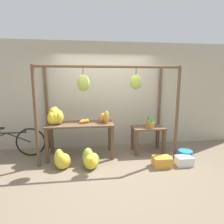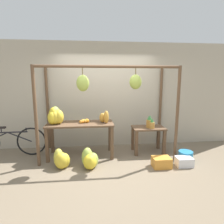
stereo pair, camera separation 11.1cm
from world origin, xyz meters
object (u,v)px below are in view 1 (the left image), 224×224
(banana_pile_ground_left, at_px, (62,160))
(fruit_crate_purple, at_px, (184,161))
(banana_pile_ground_right, at_px, (91,160))
(parked_bicycle, at_px, (7,142))
(papaya_pile, at_px, (105,117))
(fruit_crate_white, at_px, (162,162))
(blue_bucket, at_px, (185,155))
(orange_pile, at_px, (84,121))
(pineapple_cluster, at_px, (150,123))
(banana_pile_on_table, at_px, (55,117))

(banana_pile_ground_left, distance_m, fruit_crate_purple, 2.61)
(banana_pile_ground_right, xyz_separation_m, parked_bicycle, (-1.95, 0.82, 0.18))
(papaya_pile, bearing_deg, banana_pile_ground_left, -149.54)
(fruit_crate_white, bearing_deg, papaya_pile, 147.31)
(blue_bucket, distance_m, parked_bicycle, 4.18)
(fruit_crate_white, xyz_separation_m, fruit_crate_purple, (0.50, 0.00, -0.01))
(blue_bucket, bearing_deg, orange_pile, 166.55)
(pineapple_cluster, xyz_separation_m, parked_bicycle, (-3.43, 0.16, -0.42))
(papaya_pile, bearing_deg, fruit_crate_white, -32.69)
(pineapple_cluster, xyz_separation_m, blue_bucket, (0.68, -0.54, -0.67))
(pineapple_cluster, relative_size, fruit_crate_purple, 0.92)
(banana_pile_ground_right, xyz_separation_m, papaya_pile, (0.35, 0.61, 0.77))
(papaya_pile, distance_m, fruit_crate_purple, 2.00)
(fruit_crate_purple, bearing_deg, banana_pile_ground_left, 175.95)
(blue_bucket, distance_m, papaya_pile, 2.06)
(banana_pile_on_table, bearing_deg, pineapple_cluster, 0.88)
(orange_pile, xyz_separation_m, fruit_crate_purple, (2.13, -0.79, -0.76))
(pineapple_cluster, distance_m, banana_pile_ground_left, 2.24)
(banana_pile_ground_right, relative_size, fruit_crate_white, 1.23)
(banana_pile_on_table, relative_size, parked_bicycle, 0.24)
(banana_pile_on_table, bearing_deg, fruit_crate_white, -18.14)
(banana_pile_on_table, xyz_separation_m, pineapple_cluster, (2.26, 0.03, -0.22))
(parked_bicycle, bearing_deg, fruit_crate_white, -15.35)
(banana_pile_on_table, relative_size, blue_bucket, 1.35)
(orange_pile, bearing_deg, banana_pile_ground_right, -79.68)
(parked_bicycle, distance_m, fruit_crate_purple, 4.08)
(parked_bicycle, relative_size, papaya_pile, 5.92)
(banana_pile_on_table, bearing_deg, banana_pile_ground_right, -38.35)
(banana_pile_ground_right, height_order, papaya_pile, papaya_pile)
(banana_pile_ground_left, distance_m, papaya_pile, 1.34)
(parked_bicycle, distance_m, papaya_pile, 2.38)
(banana_pile_ground_left, xyz_separation_m, parked_bicycle, (-1.36, 0.76, 0.18))
(fruit_crate_white, bearing_deg, blue_bucket, 20.30)
(pineapple_cluster, xyz_separation_m, papaya_pile, (-1.13, -0.04, 0.17))
(banana_pile_on_table, xyz_separation_m, parked_bicycle, (-1.17, 0.20, -0.63))
(banana_pile_ground_right, bearing_deg, orange_pile, 100.32)
(banana_pile_on_table, xyz_separation_m, banana_pile_ground_left, (0.19, -0.57, -0.81))
(banana_pile_on_table, relative_size, pineapple_cluster, 1.36)
(papaya_pile, bearing_deg, orange_pile, 174.02)
(banana_pile_on_table, bearing_deg, papaya_pile, -0.49)
(banana_pile_ground_right, xyz_separation_m, blue_bucket, (2.16, 0.11, -0.07))
(banana_pile_on_table, distance_m, banana_pile_ground_left, 1.01)
(orange_pile, relative_size, fruit_crate_white, 0.61)
(fruit_crate_white, height_order, fruit_crate_purple, fruit_crate_white)
(orange_pile, distance_m, pineapple_cluster, 1.60)
(blue_bucket, relative_size, papaya_pile, 1.06)
(banana_pile_ground_left, bearing_deg, fruit_crate_purple, -4.05)
(blue_bucket, relative_size, fruit_crate_purple, 0.93)
(banana_pile_ground_right, bearing_deg, banana_pile_ground_left, 174.85)
(blue_bucket, height_order, parked_bicycle, parked_bicycle)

